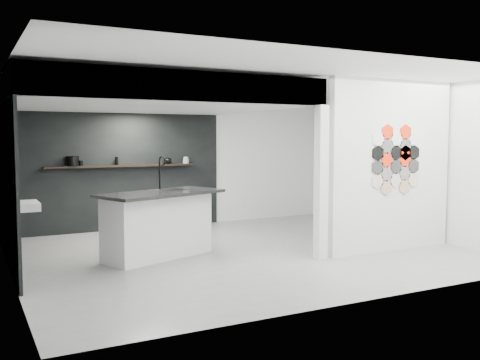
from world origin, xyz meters
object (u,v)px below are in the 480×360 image
wall_basin (24,206)px  partition_panel (391,166)px  bottle_dark (117,161)px  utensil_cup (81,163)px  kitchen_island (158,224)px  kettle (168,161)px  glass_vase (186,160)px  stockpot (73,161)px  glass_bowl (186,161)px

wall_basin → partition_panel: bearing=-18.2°
wall_basin → bottle_dark: bottle_dark is taller
wall_basin → utensil_cup: 2.46m
kitchen_island → utensil_cup: 2.84m
kettle → bottle_dark: bearing=158.2°
kettle → partition_panel: bearing=-79.2°
kitchen_island → glass_vase: kitchen_island is taller
wall_basin → kitchen_island: 1.98m
partition_panel → glass_vase: size_ratio=19.97×
wall_basin → stockpot: stockpot is taller
kitchen_island → glass_vase: (1.52, 2.64, 0.86)m
kitchen_island → stockpot: kitchen_island is taller
partition_panel → bottle_dark: size_ratio=17.17×
wall_basin → glass_vase: bearing=31.3°
partition_panel → stockpot: bearing=138.6°
partition_panel → utensil_cup: size_ratio=26.92×
partition_panel → bottle_dark: bearing=132.5°
kettle → utensil_cup: bearing=158.2°
kitchen_island → glass_bowl: bearing=39.3°
glass_bowl → kettle: bearing=180.0°
kitchen_island → bottle_dark: (0.05, 2.64, 0.87)m
glass_bowl → stockpot: bearing=180.0°
glass_bowl → utensil_cup: (-2.17, 0.00, 0.01)m
kitchen_island → glass_bowl: (1.52, 2.64, 0.83)m
partition_panel → glass_bowl: size_ratio=22.38×
utensil_cup → kitchen_island: bearing=-76.2°
partition_panel → wall_basin: bearing=161.8°
stockpot → bottle_dark: (0.85, 0.00, -0.01)m
wall_basin → kitchen_island: bearing=-17.0°
wall_basin → kettle: 3.67m
glass_bowl → bottle_dark: size_ratio=0.77×
wall_basin → bottle_dark: 2.87m
stockpot → kettle: bearing=0.0°
glass_vase → utensil_cup: (-2.17, 0.00, -0.02)m
kettle → glass_bowl: bearing=-21.8°
partition_panel → bottle_dark: (-3.54, 3.87, 0.00)m
partition_panel → utensil_cup: partition_panel is taller
stockpot → glass_vase: (2.31, 0.00, -0.02)m
partition_panel → kettle: (-2.48, 3.87, -0.01)m
partition_panel → glass_vase: (-2.08, 3.87, -0.01)m
partition_panel → utensil_cup: bearing=137.7°
glass_bowl → utensil_cup: 2.17m
partition_panel → kettle: size_ratio=17.60×
stockpot → utensil_cup: stockpot is taller
partition_panel → bottle_dark: 5.24m
wall_basin → utensil_cup: size_ratio=5.77×
bottle_dark → utensil_cup: (-0.70, 0.00, -0.03)m
glass_vase → kitchen_island: bearing=-119.9°
glass_vase → utensil_cup: size_ratio=1.35×
kitchen_island → bottle_dark: bearing=68.1°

